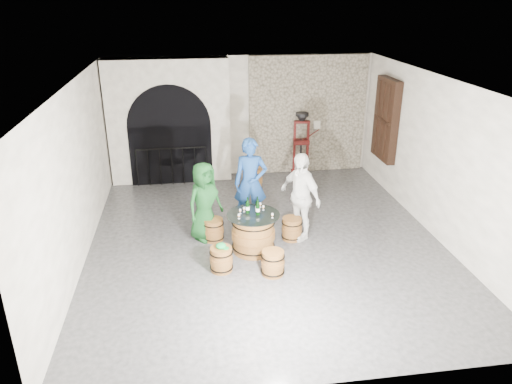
{
  "coord_description": "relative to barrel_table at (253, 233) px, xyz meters",
  "views": [
    {
      "loc": [
        -1.45,
        -8.66,
        4.71
      ],
      "look_at": [
        -0.18,
        0.06,
        1.05
      ],
      "focal_mm": 34.0,
      "sensor_mm": 36.0,
      "label": 1
    }
  ],
  "objects": [
    {
      "name": "wall_front",
      "position": [
        0.3,
        -3.6,
        1.21
      ],
      "size": [
        8.0,
        0.0,
        8.0
      ],
      "primitive_type": "plane",
      "rotation": [
        -1.57,
        0.0,
        0.0
      ],
      "color": "white",
      "rests_on": "ground"
    },
    {
      "name": "tasting_glass_c",
      "position": [
        -0.16,
        0.14,
        0.45
      ],
      "size": [
        0.05,
        0.05,
        0.1
      ],
      "primitive_type": null,
      "color": "#C66D26",
      "rests_on": "barrel_table"
    },
    {
      "name": "barrel_stool_right",
      "position": [
        0.85,
        0.37,
        -0.16
      ],
      "size": [
        0.43,
        0.43,
        0.47
      ],
      "color": "brown",
      "rests_on": "ground"
    },
    {
      "name": "tasting_glass_b",
      "position": [
        0.22,
        0.16,
        0.45
      ],
      "size": [
        0.05,
        0.05,
        0.1
      ],
      "primitive_type": null,
      "color": "#C66D26",
      "rests_on": "barrel_table"
    },
    {
      "name": "barrel_stool_far",
      "position": [
        0.08,
        0.92,
        -0.16
      ],
      "size": [
        0.43,
        0.43,
        0.47
      ],
      "color": "brown",
      "rests_on": "ground"
    },
    {
      "name": "wall_left",
      "position": [
        -3.2,
        0.4,
        1.21
      ],
      "size": [
        0.0,
        8.0,
        8.0
      ],
      "primitive_type": "plane",
      "rotation": [
        1.57,
        0.0,
        1.57
      ],
      "color": "white",
      "rests_on": "ground"
    },
    {
      "name": "ceiling",
      "position": [
        0.3,
        0.4,
        2.81
      ],
      "size": [
        8.0,
        8.0,
        0.0
      ],
      "primitive_type": "plane",
      "rotation": [
        3.14,
        0.0,
        0.0
      ],
      "color": "beige",
      "rests_on": "wall_back"
    },
    {
      "name": "stone_facing_panel",
      "position": [
        2.1,
        4.34,
        1.21
      ],
      "size": [
        3.2,
        0.12,
        3.18
      ],
      "primitive_type": "cube",
      "color": "#A39781",
      "rests_on": "ground"
    },
    {
      "name": "arched_opening",
      "position": [
        -1.6,
        4.14,
        1.19
      ],
      "size": [
        3.1,
        0.6,
        3.19
      ],
      "color": "white",
      "rests_on": "ground"
    },
    {
      "name": "wine_bottle_center",
      "position": [
        0.08,
        -0.02,
        0.53
      ],
      "size": [
        0.08,
        0.08,
        0.32
      ],
      "color": "black",
      "rests_on": "barrel_table"
    },
    {
      "name": "wall_right",
      "position": [
        3.8,
        0.4,
        1.21
      ],
      "size": [
        0.0,
        8.0,
        8.0
      ],
      "primitive_type": "plane",
      "rotation": [
        1.57,
        0.0,
        -1.57
      ],
      "color": "white",
      "rests_on": "ground"
    },
    {
      "name": "barrel_table",
      "position": [
        0.0,
        0.0,
        0.0
      ],
      "size": [
        1.02,
        1.02,
        0.79
      ],
      "color": "brown",
      "rests_on": "ground"
    },
    {
      "name": "ground",
      "position": [
        0.3,
        0.4,
        -0.39
      ],
      "size": [
        8.0,
        8.0,
        0.0
      ],
      "primitive_type": "plane",
      "color": "#2D2D2F",
      "rests_on": "ground"
    },
    {
      "name": "tasting_glass_d",
      "position": [
        0.18,
        0.3,
        0.45
      ],
      "size": [
        0.05,
        0.05,
        0.1
      ],
      "primitive_type": null,
      "color": "#C66D26",
      "rests_on": "barrel_table"
    },
    {
      "name": "green_cap",
      "position": [
        -0.67,
        -0.64,
        0.11
      ],
      "size": [
        0.23,
        0.18,
        0.1
      ],
      "color": "#0C8B35",
      "rests_on": "barrel_stool_near_left"
    },
    {
      "name": "wine_bottle_right",
      "position": [
        0.09,
        0.08,
        0.53
      ],
      "size": [
        0.08,
        0.08,
        0.32
      ],
      "color": "black",
      "rests_on": "barrel_table"
    },
    {
      "name": "wine_bottle_left",
      "position": [
        -0.1,
        0.08,
        0.53
      ],
      "size": [
        0.08,
        0.08,
        0.32
      ],
      "color": "black",
      "rests_on": "barrel_table"
    },
    {
      "name": "barrel_stool_left",
      "position": [
        -0.74,
        0.56,
        -0.16
      ],
      "size": [
        0.43,
        0.43,
        0.47
      ],
      "color": "brown",
      "rests_on": "ground"
    },
    {
      "name": "tasting_glass_a",
      "position": [
        -0.29,
        -0.15,
        0.45
      ],
      "size": [
        0.05,
        0.05,
        0.1
      ],
      "primitive_type": null,
      "color": "#C66D26",
      "rests_on": "barrel_table"
    },
    {
      "name": "tasting_glass_f",
      "position": [
        -0.24,
        0.07,
        0.45
      ],
      "size": [
        0.05,
        0.05,
        0.1
      ],
      "primitive_type": null,
      "color": "#C66D26",
      "rests_on": "barrel_table"
    },
    {
      "name": "side_barrel",
      "position": [
        0.43,
        3.05,
        -0.08
      ],
      "size": [
        0.47,
        0.47,
        0.63
      ],
      "rotation": [
        0.0,
        0.0,
        -0.11
      ],
      "color": "brown",
      "rests_on": "ground"
    },
    {
      "name": "person_white",
      "position": [
        1.01,
        0.45,
        0.52
      ],
      "size": [
        0.93,
        1.14,
        1.82
      ],
      "primitive_type": "imported",
      "rotation": [
        0.0,
        0.0,
        -1.04
      ],
      "color": "white",
      "rests_on": "ground"
    },
    {
      "name": "wall_back",
      "position": [
        0.3,
        4.4,
        1.21
      ],
      "size": [
        8.0,
        0.0,
        8.0
      ],
      "primitive_type": "plane",
      "rotation": [
        1.57,
        0.0,
        0.0
      ],
      "color": "white",
      "rests_on": "ground"
    },
    {
      "name": "barrel_stool_near_left",
      "position": [
        -0.67,
        -0.63,
        -0.16
      ],
      "size": [
        0.43,
        0.43,
        0.47
      ],
      "color": "brown",
      "rests_on": "ground"
    },
    {
      "name": "shuttered_window",
      "position": [
        3.68,
        2.8,
        1.41
      ],
      "size": [
        0.23,
        1.1,
        2.0
      ],
      "color": "black",
      "rests_on": "wall_right"
    },
    {
      "name": "barrel_stool_near_right",
      "position": [
        0.23,
        -0.9,
        -0.16
      ],
      "size": [
        0.43,
        0.43,
        0.47
      ],
      "color": "brown",
      "rests_on": "ground"
    },
    {
      "name": "person_green",
      "position": [
        -0.89,
        0.68,
        0.43
      ],
      "size": [
        0.95,
        0.89,
        1.63
      ],
      "primitive_type": "imported",
      "rotation": [
        0.0,
        0.0,
        0.65
      ],
      "color": "#12431A",
      "rests_on": "ground"
    },
    {
      "name": "tasting_glass_e",
      "position": [
        0.33,
        -0.21,
        0.45
      ],
      "size": [
        0.05,
        0.05,
        0.1
      ],
      "primitive_type": null,
      "color": "#C66D26",
      "rests_on": "barrel_table"
    },
    {
      "name": "person_blue",
      "position": [
        0.11,
        1.17,
        0.58
      ],
      "size": [
        0.76,
        0.55,
        1.93
      ],
      "primitive_type": "imported",
      "rotation": [
        0.0,
        0.0,
        -0.14
      ],
      "color": "navy",
      "rests_on": "ground"
    },
    {
      "name": "control_box",
      "position": [
        2.35,
        4.26,
        0.96
      ],
      "size": [
        0.18,
        0.1,
        0.22
      ],
      "primitive_type": "cube",
      "color": "silver",
      "rests_on": "wall_back"
    },
    {
      "name": "corking_press",
      "position": [
        1.89,
        4.1,
        0.61
      ],
      "size": [
        0.72,
        0.42,
        1.72
      ],
      "rotation": [
        0.0,
        0.0,
        -0.09
      ],
      "color": "#4A110C",
      "rests_on": "ground"
    }
  ]
}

